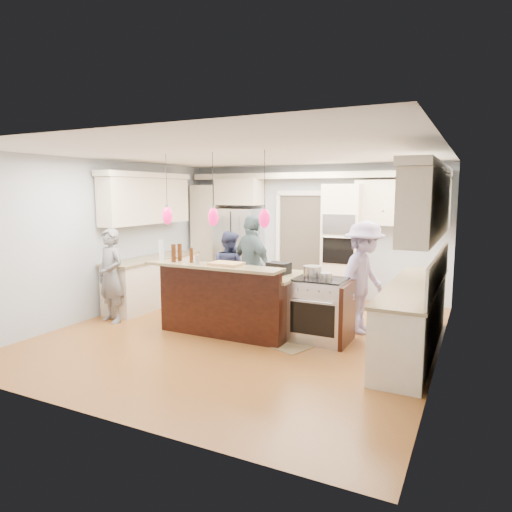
{
  "coord_description": "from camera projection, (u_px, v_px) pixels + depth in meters",
  "views": [
    {
      "loc": [
        3.15,
        -6.03,
        2.15
      ],
      "look_at": [
        0.0,
        0.35,
        1.15
      ],
      "focal_mm": 32.0,
      "sensor_mm": 36.0,
      "label": 1
    }
  ],
  "objects": [
    {
      "name": "left_cabinets",
      "position": [
        151.0,
        250.0,
        8.67
      ],
      "size": [
        0.64,
        2.3,
        2.51
      ],
      "color": "beige",
      "rests_on": "ground"
    },
    {
      "name": "pot_large",
      "position": [
        312.0,
        271.0,
        6.69
      ],
      "size": [
        0.27,
        0.27,
        0.16
      ],
      "primitive_type": "cylinder",
      "color": "#B7B7BC",
      "rests_on": "island_range"
    },
    {
      "name": "person_far_right",
      "position": [
        252.0,
        267.0,
        7.8
      ],
      "size": [
        1.11,
        0.88,
        1.77
      ],
      "primitive_type": "imported",
      "rotation": [
        0.0,
        0.0,
        2.63
      ],
      "color": "#42565C",
      "rests_on": "ground"
    },
    {
      "name": "back_upper_cabinets",
      "position": [
        275.0,
        215.0,
        9.58
      ],
      "size": [
        5.3,
        0.61,
        2.54
      ],
      "color": "beige",
      "rests_on": "ground"
    },
    {
      "name": "pot_small",
      "position": [
        326.0,
        276.0,
        6.51
      ],
      "size": [
        0.18,
        0.18,
        0.09
      ],
      "primitive_type": "cylinder",
      "color": "#B7B7BC",
      "rests_on": "island_range"
    },
    {
      "name": "oven_column",
      "position": [
        343.0,
        244.0,
        8.91
      ],
      "size": [
        0.72,
        0.69,
        2.3
      ],
      "color": "beige",
      "rests_on": "ground"
    },
    {
      "name": "drink_can",
      "position": [
        197.0,
        260.0,
        6.54
      ],
      "size": [
        0.07,
        0.07,
        0.12
      ],
      "primitive_type": "cylinder",
      "rotation": [
        0.0,
        0.0,
        0.06
      ],
      "color": "#B7B7BC",
      "rests_on": "kitchen_island"
    },
    {
      "name": "refrigerator",
      "position": [
        239.0,
        250.0,
        9.93
      ],
      "size": [
        0.9,
        0.7,
        1.8
      ],
      "primitive_type": "cube",
      "color": "#B7B7BC",
      "rests_on": "ground"
    },
    {
      "name": "person_range_side",
      "position": [
        364.0,
        278.0,
        6.93
      ],
      "size": [
        0.86,
        1.22,
        1.72
      ],
      "primitive_type": "imported",
      "rotation": [
        0.0,
        0.0,
        1.36
      ],
      "color": "#9082AF",
      "rests_on": "ground"
    },
    {
      "name": "right_counter_run",
      "position": [
        418.0,
        275.0,
        6.08
      ],
      "size": [
        0.64,
        3.1,
        2.51
      ],
      "color": "beige",
      "rests_on": "ground"
    },
    {
      "name": "beer_bottle_b",
      "position": [
        174.0,
        253.0,
        6.73
      ],
      "size": [
        0.08,
        0.08,
        0.27
      ],
      "primitive_type": "cylinder",
      "rotation": [
        0.0,
        0.0,
        -0.18
      ],
      "color": "#3E1E0B",
      "rests_on": "kitchen_island"
    },
    {
      "name": "ground_plane",
      "position": [
        246.0,
        333.0,
        7.03
      ],
      "size": [
        6.0,
        6.0,
        0.0
      ],
      "primitive_type": "plane",
      "color": "#A7652D",
      "rests_on": "ground"
    },
    {
      "name": "person_bar_end",
      "position": [
        111.0,
        276.0,
        7.52
      ],
      "size": [
        0.64,
        0.49,
        1.56
      ],
      "primitive_type": "imported",
      "rotation": [
        0.0,
        0.0,
        -0.23
      ],
      "color": "slate",
      "rests_on": "ground"
    },
    {
      "name": "kitchen_island",
      "position": [
        234.0,
        299.0,
        7.13
      ],
      "size": [
        2.1,
        1.46,
        1.12
      ],
      "color": "black",
      "rests_on": "ground"
    },
    {
      "name": "floor_rug",
      "position": [
        299.0,
        340.0,
        6.67
      ],
      "size": [
        1.08,
        1.28,
        0.01
      ],
      "primitive_type": "cube",
      "rotation": [
        0.0,
        0.0,
        -0.36
      ],
      "color": "olive",
      "rests_on": "ground"
    },
    {
      "name": "room_shell",
      "position": [
        246.0,
        214.0,
        6.78
      ],
      "size": [
        5.54,
        6.04,
        2.72
      ],
      "color": "#B2BCC6",
      "rests_on": "ground"
    },
    {
      "name": "cutting_board",
      "position": [
        226.0,
        264.0,
        6.49
      ],
      "size": [
        0.46,
        0.33,
        0.04
      ],
      "primitive_type": "cube",
      "rotation": [
        0.0,
        0.0,
        -0.02
      ],
      "color": "tan",
      "rests_on": "kitchen_island"
    },
    {
      "name": "beer_bottle_a",
      "position": [
        180.0,
        252.0,
        6.86
      ],
      "size": [
        0.08,
        0.08,
        0.26
      ],
      "primitive_type": "cylinder",
      "rotation": [
        0.0,
        0.0,
        0.18
      ],
      "color": "#3E1E0B",
      "rests_on": "kitchen_island"
    },
    {
      "name": "water_bottle",
      "position": [
        161.0,
        250.0,
        6.94
      ],
      "size": [
        0.09,
        0.09,
        0.31
      ],
      "primitive_type": "cylinder",
      "rotation": [
        0.0,
        0.0,
        0.35
      ],
      "color": "silver",
      "rests_on": "kitchen_island"
    },
    {
      "name": "pendant_lights",
      "position": [
        213.0,
        217.0,
        6.44
      ],
      "size": [
        1.75,
        0.15,
        1.03
      ],
      "color": "black",
      "rests_on": "ground"
    },
    {
      "name": "island_range",
      "position": [
        322.0,
        310.0,
        6.59
      ],
      "size": [
        0.82,
        0.71,
        0.92
      ],
      "color": "#B7B7BC",
      "rests_on": "ground"
    },
    {
      "name": "beer_bottle_c",
      "position": [
        191.0,
        255.0,
        6.68
      ],
      "size": [
        0.06,
        0.06,
        0.22
      ],
      "primitive_type": "cylinder",
      "rotation": [
        0.0,
        0.0,
        -0.07
      ],
      "color": "#3E1E0B",
      "rests_on": "kitchen_island"
    },
    {
      "name": "person_far_left",
      "position": [
        229.0,
        271.0,
        8.28
      ],
      "size": [
        0.81,
        0.7,
        1.45
      ],
      "primitive_type": "imported",
      "rotation": [
        0.0,
        0.0,
        2.91
      ],
      "color": "navy",
      "rests_on": "ground"
    }
  ]
}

